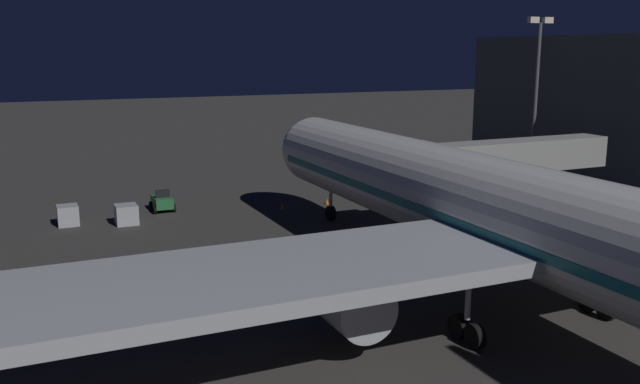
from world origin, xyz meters
TOP-DOWN VIEW (x-y plane):
  - ground_plane at (0.00, 0.00)m, footprint 320.00×320.00m
  - airliner_at_gate at (0.00, 13.17)m, footprint 49.99×58.54m
  - jet_bridge at (-10.68, -3.26)m, footprint 19.58×3.40m
  - apron_floodlight_mast at (-25.50, -14.90)m, footprint 2.90×0.50m
  - baggage_tug_spare at (12.00, -18.72)m, footprint 1.86×2.73m
  - baggage_container_near_belt at (19.87, -16.85)m, footprint 1.60×1.72m
  - baggage_container_mid_row at (15.55, -15.25)m, footprint 1.72×1.77m
  - traffic_cone_nose_port at (-2.20, -15.15)m, footprint 0.36×0.36m
  - traffic_cone_nose_starboard at (2.20, -15.15)m, footprint 0.36×0.36m

SIDE VIEW (x-z plane):
  - ground_plane at x=0.00m, z-range 0.00..0.00m
  - traffic_cone_nose_port at x=-2.20m, z-range 0.00..0.55m
  - traffic_cone_nose_starboard at x=2.20m, z-range 0.00..0.55m
  - baggage_tug_spare at x=12.00m, z-range -0.19..1.76m
  - baggage_container_mid_row at x=15.55m, z-range 0.00..1.59m
  - baggage_container_near_belt at x=19.87m, z-range 0.00..1.61m
  - airliner_at_gate at x=0.00m, z-range -3.43..13.95m
  - jet_bridge at x=-10.68m, z-range 1.93..8.86m
  - apron_floodlight_mast at x=-25.50m, z-range 1.42..18.39m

